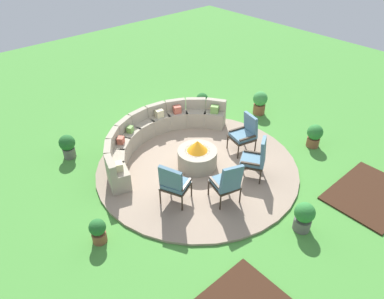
{
  "coord_description": "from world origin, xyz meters",
  "views": [
    {
      "loc": [
        -4.89,
        -5.3,
        5.64
      ],
      "look_at": [
        0.0,
        0.2,
        0.45
      ],
      "focal_mm": 33.33,
      "sensor_mm": 36.0,
      "label": 1
    }
  ],
  "objects_px": {
    "potted_plant_1": "(304,216)",
    "potted_plant_4": "(260,102)",
    "lounge_chair_front_right": "(227,182)",
    "lounge_chair_front_left": "(174,183)",
    "potted_plant_0": "(314,135)",
    "fire_pit": "(197,156)",
    "potted_plant_3": "(68,145)",
    "lounge_chair_back_left": "(256,158)",
    "lounge_chair_back_right": "(245,133)",
    "potted_plant_2": "(202,101)",
    "potted_plant_5": "(98,231)",
    "curved_stone_bench": "(155,133)"
  },
  "relations": [
    {
      "from": "lounge_chair_front_left",
      "to": "fire_pit",
      "type": "bearing_deg",
      "value": 92.86
    },
    {
      "from": "potted_plant_3",
      "to": "potted_plant_2",
      "type": "bearing_deg",
      "value": -5.68
    },
    {
      "from": "potted_plant_0",
      "to": "lounge_chair_front_right",
      "type": "bearing_deg",
      "value": 179.69
    },
    {
      "from": "potted_plant_4",
      "to": "potted_plant_5",
      "type": "distance_m",
      "value": 6.57
    },
    {
      "from": "potted_plant_4",
      "to": "potted_plant_5",
      "type": "bearing_deg",
      "value": -169.05
    },
    {
      "from": "fire_pit",
      "to": "potted_plant_1",
      "type": "height_order",
      "value": "fire_pit"
    },
    {
      "from": "curved_stone_bench",
      "to": "potted_plant_5",
      "type": "distance_m",
      "value": 3.52
    },
    {
      "from": "curved_stone_bench",
      "to": "lounge_chair_back_right",
      "type": "height_order",
      "value": "lounge_chair_back_right"
    },
    {
      "from": "fire_pit",
      "to": "lounge_chair_back_left",
      "type": "relative_size",
      "value": 0.9
    },
    {
      "from": "lounge_chair_back_left",
      "to": "potted_plant_4",
      "type": "relative_size",
      "value": 1.48
    },
    {
      "from": "lounge_chair_front_right",
      "to": "potted_plant_1",
      "type": "xyz_separation_m",
      "value": [
        0.62,
        -1.58,
        -0.25
      ]
    },
    {
      "from": "lounge_chair_back_left",
      "to": "potted_plant_0",
      "type": "distance_m",
      "value": 2.33
    },
    {
      "from": "potted_plant_0",
      "to": "potted_plant_2",
      "type": "distance_m",
      "value": 3.67
    },
    {
      "from": "potted_plant_5",
      "to": "lounge_chair_front_left",
      "type": "bearing_deg",
      "value": -5.68
    },
    {
      "from": "potted_plant_1",
      "to": "potted_plant_4",
      "type": "height_order",
      "value": "potted_plant_4"
    },
    {
      "from": "potted_plant_3",
      "to": "potted_plant_5",
      "type": "height_order",
      "value": "potted_plant_3"
    },
    {
      "from": "potted_plant_3",
      "to": "potted_plant_4",
      "type": "distance_m",
      "value": 5.89
    },
    {
      "from": "fire_pit",
      "to": "lounge_chair_back_right",
      "type": "distance_m",
      "value": 1.47
    },
    {
      "from": "lounge_chair_front_left",
      "to": "potted_plant_2",
      "type": "height_order",
      "value": "lounge_chair_front_left"
    },
    {
      "from": "curved_stone_bench",
      "to": "lounge_chair_front_left",
      "type": "height_order",
      "value": "lounge_chair_front_left"
    },
    {
      "from": "lounge_chair_front_left",
      "to": "potted_plant_0",
      "type": "bearing_deg",
      "value": 55.98
    },
    {
      "from": "curved_stone_bench",
      "to": "potted_plant_0",
      "type": "distance_m",
      "value": 4.37
    },
    {
      "from": "lounge_chair_front_right",
      "to": "potted_plant_0",
      "type": "relative_size",
      "value": 1.63
    },
    {
      "from": "potted_plant_1",
      "to": "potted_plant_4",
      "type": "xyz_separation_m",
      "value": [
        3.14,
        3.74,
        0.05
      ]
    },
    {
      "from": "potted_plant_1",
      "to": "potted_plant_4",
      "type": "relative_size",
      "value": 0.9
    },
    {
      "from": "fire_pit",
      "to": "lounge_chair_front_right",
      "type": "distance_m",
      "value": 1.47
    },
    {
      "from": "potted_plant_1",
      "to": "potted_plant_5",
      "type": "relative_size",
      "value": 1.2
    },
    {
      "from": "fire_pit",
      "to": "potted_plant_5",
      "type": "distance_m",
      "value": 3.12
    },
    {
      "from": "fire_pit",
      "to": "potted_plant_1",
      "type": "xyz_separation_m",
      "value": [
        0.22,
        -2.98,
        0.01
      ]
    },
    {
      "from": "lounge_chair_front_left",
      "to": "potted_plant_4",
      "type": "xyz_separation_m",
      "value": [
        4.66,
        1.43,
        -0.22
      ]
    },
    {
      "from": "lounge_chair_back_left",
      "to": "lounge_chair_front_right",
      "type": "bearing_deg",
      "value": 155.32
    },
    {
      "from": "potted_plant_1",
      "to": "potted_plant_2",
      "type": "xyz_separation_m",
      "value": [
        1.95,
        5.12,
        -0.03
      ]
    },
    {
      "from": "potted_plant_0",
      "to": "potted_plant_1",
      "type": "bearing_deg",
      "value": -151.06
    },
    {
      "from": "lounge_chair_back_right",
      "to": "potted_plant_1",
      "type": "height_order",
      "value": "lounge_chair_back_right"
    },
    {
      "from": "lounge_chair_front_left",
      "to": "lounge_chair_front_right",
      "type": "height_order",
      "value": "lounge_chair_front_left"
    },
    {
      "from": "fire_pit",
      "to": "potted_plant_3",
      "type": "xyz_separation_m",
      "value": [
        -2.23,
        2.59,
        0.01
      ]
    },
    {
      "from": "lounge_chair_front_left",
      "to": "lounge_chair_back_left",
      "type": "bearing_deg",
      "value": 49.75
    },
    {
      "from": "potted_plant_0",
      "to": "lounge_chair_back_right",
      "type": "bearing_deg",
      "value": 146.07
    },
    {
      "from": "lounge_chair_back_left",
      "to": "potted_plant_0",
      "type": "bearing_deg",
      "value": -36.3
    },
    {
      "from": "lounge_chair_back_right",
      "to": "lounge_chair_front_right",
      "type": "bearing_deg",
      "value": 134.91
    },
    {
      "from": "lounge_chair_front_left",
      "to": "potted_plant_5",
      "type": "bearing_deg",
      "value": -119.82
    },
    {
      "from": "potted_plant_2",
      "to": "potted_plant_4",
      "type": "distance_m",
      "value": 1.83
    },
    {
      "from": "potted_plant_5",
      "to": "lounge_chair_back_right",
      "type": "bearing_deg",
      "value": 2.11
    },
    {
      "from": "lounge_chair_front_right",
      "to": "potted_plant_5",
      "type": "distance_m",
      "value": 2.85
    },
    {
      "from": "curved_stone_bench",
      "to": "potted_plant_1",
      "type": "bearing_deg",
      "value": -84.74
    },
    {
      "from": "lounge_chair_back_right",
      "to": "potted_plant_1",
      "type": "distance_m",
      "value": 2.93
    },
    {
      "from": "lounge_chair_front_left",
      "to": "lounge_chair_front_right",
      "type": "relative_size",
      "value": 1.02
    },
    {
      "from": "potted_plant_4",
      "to": "potted_plant_0",
      "type": "bearing_deg",
      "value": -98.29
    },
    {
      "from": "lounge_chair_back_left",
      "to": "lounge_chair_back_right",
      "type": "distance_m",
      "value": 1.15
    },
    {
      "from": "curved_stone_bench",
      "to": "potted_plant_4",
      "type": "relative_size",
      "value": 5.67
    }
  ]
}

